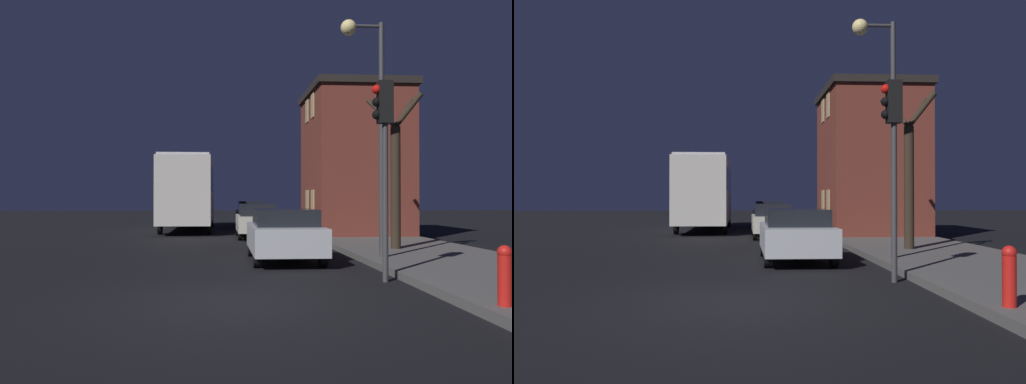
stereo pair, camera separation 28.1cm
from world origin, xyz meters
TOP-DOWN VIEW (x-y plane):
  - ground_plane at (0.00, 0.00)m, footprint 120.00×120.00m
  - brick_building at (5.93, 13.88)m, footprint 4.30×5.43m
  - streetlamp at (3.82, 4.50)m, footprint 1.18×0.43m
  - traffic_light at (3.29, 1.69)m, footprint 0.43×0.24m
  - bare_tree at (5.38, 6.80)m, footprint 1.39×1.77m
  - bus at (-1.90, 18.76)m, footprint 2.57×9.46m
  - car_near_lane at (1.61, 5.22)m, footprint 1.88×3.83m
  - car_mid_lane at (1.42, 13.33)m, footprint 1.74×3.91m
  - car_far_lane at (1.70, 21.64)m, footprint 1.80×4.03m
  - fire_hydrant at (4.05, -1.51)m, footprint 0.21×0.21m

SIDE VIEW (x-z plane):
  - ground_plane at x=0.00m, z-range 0.00..0.00m
  - fire_hydrant at x=4.05m, z-range 0.20..1.10m
  - car_near_lane at x=1.61m, z-range 0.04..1.50m
  - car_mid_lane at x=1.42m, z-range 0.03..1.53m
  - car_far_lane at x=1.70m, z-range 0.02..1.59m
  - bus at x=-1.90m, z-range 0.35..4.22m
  - bare_tree at x=5.38m, z-range 0.16..5.16m
  - traffic_light at x=3.29m, z-range 0.93..5.18m
  - brick_building at x=5.93m, z-range 0.19..6.79m
  - streetlamp at x=3.82m, z-range 1.37..7.76m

